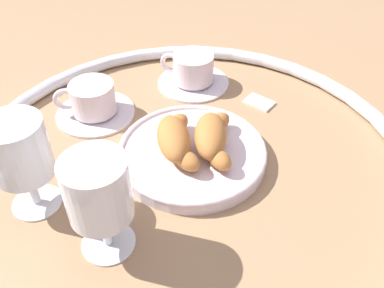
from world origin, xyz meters
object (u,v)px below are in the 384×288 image
object	(u,v)px
juice_glass_left	(19,152)
juice_glass_right	(98,192)
pastry_plate	(192,153)
coffee_cup_far	(93,102)
croissant_small	(213,136)
coffee_cup_near	(193,72)
croissant_large	(176,139)
sugar_packet	(259,101)

from	to	relation	value
juice_glass_left	juice_glass_right	size ratio (longest dim) A/B	1.00
pastry_plate	coffee_cup_far	world-z (taller)	coffee_cup_far
croissant_small	coffee_cup_near	xyz separation A→B (m)	(-0.21, 0.04, -0.02)
pastry_plate	croissant_small	world-z (taller)	croissant_small
pastry_plate	juice_glass_left	distance (m)	0.25
croissant_large	croissant_small	world-z (taller)	same
croissant_large	coffee_cup_far	size ratio (longest dim) A/B	1.00
croissant_small	juice_glass_left	xyz separation A→B (m)	(0.01, -0.26, 0.05)
croissant_large	sugar_packet	xyz separation A→B (m)	(-0.10, 0.18, -0.04)
coffee_cup_near	coffee_cup_far	bearing A→B (deg)	-78.08
pastry_plate	croissant_large	size ratio (longest dim) A/B	1.67
pastry_plate	coffee_cup_far	bearing A→B (deg)	-141.98
sugar_packet	croissant_small	bearing A→B (deg)	-84.06
pastry_plate	coffee_cup_near	bearing A→B (deg)	161.58
croissant_large	coffee_cup_far	world-z (taller)	croissant_large
pastry_plate	croissant_small	distance (m)	0.04
croissant_large	juice_glass_left	distance (m)	0.21
pastry_plate	juice_glass_left	world-z (taller)	juice_glass_left
croissant_large	coffee_cup_far	bearing A→B (deg)	-146.79
pastry_plate	croissant_large	xyz separation A→B (m)	(-0.01, -0.02, 0.03)
juice_glass_right	sugar_packet	bearing A→B (deg)	125.25
pastry_plate	coffee_cup_far	size ratio (longest dim) A/B	1.67
croissant_small	sugar_packet	distance (m)	0.17
pastry_plate	croissant_small	xyz separation A→B (m)	(0.01, 0.03, 0.03)
juice_glass_left	coffee_cup_far	bearing A→B (deg)	149.75
coffee_cup_far	croissant_large	bearing A→B (deg)	33.21
sugar_packet	coffee_cup_far	bearing A→B (deg)	-135.29
croissant_small	coffee_cup_near	distance (m)	0.21
coffee_cup_far	juice_glass_left	world-z (taller)	juice_glass_left
coffee_cup_far	croissant_small	bearing A→B (deg)	42.92
croissant_small	juice_glass_left	distance (m)	0.27
pastry_plate	juice_glass_left	size ratio (longest dim) A/B	1.62
coffee_cup_near	juice_glass_right	size ratio (longest dim) A/B	0.97
juice_glass_left	juice_glass_right	bearing A→B (deg)	40.16
croissant_small	coffee_cup_near	bearing A→B (deg)	169.86
coffee_cup_far	juice_glass_left	size ratio (longest dim) A/B	0.97
croissant_small	juice_glass_right	distance (m)	0.22
croissant_small	coffee_cup_far	size ratio (longest dim) A/B	0.95
coffee_cup_near	juice_glass_left	world-z (taller)	juice_glass_left
croissant_small	sugar_packet	bearing A→B (deg)	129.64
coffee_cup_near	sugar_packet	bearing A→B (deg)	43.35
croissant_small	juice_glass_left	bearing A→B (deg)	-87.28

